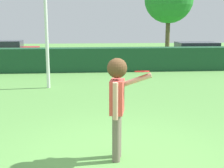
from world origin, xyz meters
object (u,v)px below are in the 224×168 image
person (118,96)px  parked_car_red (4,50)px  frisbee (142,72)px  parked_car_green (196,52)px

person → parked_car_red: person is taller
frisbee → parked_car_green: (5.33, 11.98, -0.85)m
person → frisbee: size_ratio=7.00×
parked_car_red → parked_car_green: same height
person → frisbee: (0.43, 0.13, 0.39)m
person → parked_car_green: person is taller
person → parked_car_red: bearing=111.0°
frisbee → parked_car_red: (-5.97, 14.30, -0.85)m
parked_car_red → person: bearing=-69.0°
frisbee → parked_car_green: size_ratio=0.06×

